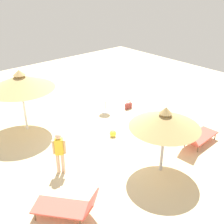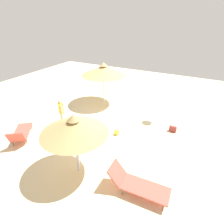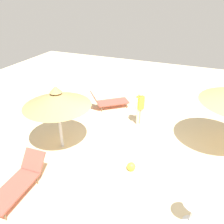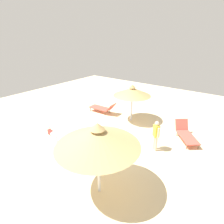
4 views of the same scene
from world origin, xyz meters
The scene contains 7 objects.
ground centered at (0.00, 0.00, -0.05)m, with size 24.00×24.00×0.10m, color beige.
parasol_umbrella_front centered at (0.38, -2.60, 1.95)m, with size 2.32×2.32×2.40m.
lounge_chair_far_left centered at (2.66, -2.52, 0.38)m, with size 2.02×0.79×0.84m.
lounge_chair_near_right centered at (-3.17, -2.28, 0.37)m, with size 1.68×1.85×0.87m.
person_standing_near_left centered at (-2.27, -0.43, 0.85)m, with size 0.38×0.33×1.52m.
side_table_round centered at (1.85, 2.13, 0.46)m, with size 0.54×0.54×0.68m.
beach_ball centered at (0.61, 0.17, 0.14)m, with size 0.28×0.28×0.28m, color yellow.
Camera 3 is at (6.10, 1.77, 5.17)m, focal length 36.85 mm.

